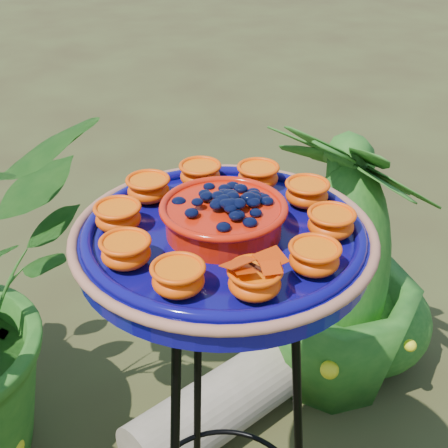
{
  "coord_description": "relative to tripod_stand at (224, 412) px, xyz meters",
  "views": [
    {
      "loc": [
        -0.1,
        -0.89,
        1.51
      ],
      "look_at": [
        0.09,
        -0.06,
        1.0
      ],
      "focal_mm": 50.0,
      "sensor_mm": 36.0,
      "label": 1
    }
  ],
  "objects": [
    {
      "name": "tripod_stand",
      "position": [
        0.0,
        0.0,
        0.0
      ],
      "size": [
        0.39,
        0.39,
        0.94
      ],
      "rotation": [
        0.0,
        0.0,
        0.16
      ],
      "color": "black",
      "rests_on": "ground"
    },
    {
      "name": "feeder_dish",
      "position": [
        0.0,
        -0.0,
        0.41
      ],
      "size": [
        0.54,
        0.54,
        0.11
      ],
      "rotation": [
        0.0,
        0.0,
        0.16
      ],
      "color": "#0A075B",
      "rests_on": "tripod_stand"
    },
    {
      "name": "driftwood_log",
      "position": [
        0.09,
        0.45,
        -0.47
      ],
      "size": [
        0.62,
        0.45,
        0.2
      ],
      "primitive_type": "cylinder",
      "rotation": [
        0.0,
        1.57,
        0.49
      ],
      "color": "gray",
      "rests_on": "ground"
    },
    {
      "name": "shrub_back_right",
      "position": [
        0.51,
        0.59,
        -0.12
      ],
      "size": [
        0.7,
        0.7,
        0.91
      ],
      "primitive_type": "imported",
      "rotation": [
        0.0,
        0.0,
        2.13
      ],
      "color": "#1B5115",
      "rests_on": "ground"
    }
  ]
}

